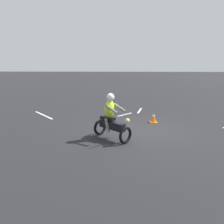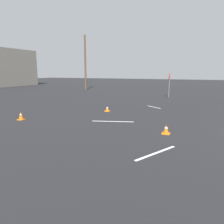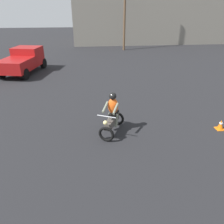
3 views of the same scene
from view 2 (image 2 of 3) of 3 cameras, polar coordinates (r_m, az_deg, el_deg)
name	(u,v)px [view 2 (image 2 of 3)]	position (r m, az deg, el deg)	size (l,w,h in m)	color
stop_sign	(169,80)	(22.14, 14.74, 7.98)	(0.70, 0.08, 2.30)	slate
traffic_cone_near_left	(166,130)	(9.20, 13.94, -4.49)	(0.32, 0.32, 0.37)	orange
traffic_cone_near_right	(107,109)	(13.90, -1.25, 0.82)	(0.32, 0.32, 0.34)	orange
traffic_cone_mid_center	(21,116)	(12.46, -22.70, -0.98)	(0.32, 0.32, 0.41)	orange
lane_stripe_ne	(154,107)	(15.86, 10.86, 1.28)	(0.10, 1.43, 0.01)	silver
lane_stripe_n	(113,121)	(11.14, 0.19, -2.46)	(0.10, 2.12, 0.01)	silver
lane_stripe_nw	(156,153)	(7.10, 11.46, -10.43)	(0.10, 1.90, 0.01)	silver
utility_pole_near	(85,63)	(30.51, -7.00, 12.62)	(0.24, 0.24, 7.25)	brown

